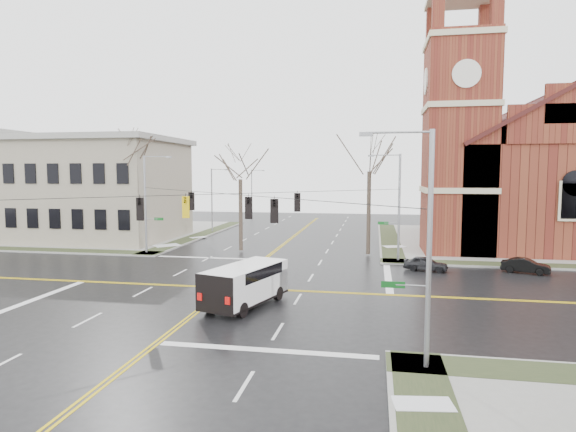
% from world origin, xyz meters
% --- Properties ---
extents(ground, '(120.00, 120.00, 0.00)m').
position_xyz_m(ground, '(0.00, 0.00, 0.00)').
color(ground, black).
rests_on(ground, ground).
extents(sidewalks, '(80.00, 80.00, 0.17)m').
position_xyz_m(sidewalks, '(0.00, 0.00, 0.08)').
color(sidewalks, gray).
rests_on(sidewalks, ground).
extents(road_markings, '(100.00, 100.00, 0.01)m').
position_xyz_m(road_markings, '(0.00, 0.00, 0.01)').
color(road_markings, gold).
rests_on(road_markings, ground).
extents(church, '(24.28, 27.48, 27.50)m').
position_xyz_m(church, '(24.76, 24.78, 8.43)').
color(church, maroon).
rests_on(church, ground).
extents(civic_building_a, '(18.00, 14.00, 11.00)m').
position_xyz_m(civic_building_a, '(-22.00, 20.00, 5.50)').
color(civic_building_a, gray).
rests_on(civic_building_a, ground).
extents(signal_pole_ne, '(2.75, 0.22, 9.00)m').
position_xyz_m(signal_pole_ne, '(11.32, 11.50, 4.95)').
color(signal_pole_ne, gray).
rests_on(signal_pole_ne, ground).
extents(signal_pole_nw, '(2.75, 0.22, 9.00)m').
position_xyz_m(signal_pole_nw, '(-11.32, 11.50, 4.95)').
color(signal_pole_nw, gray).
rests_on(signal_pole_nw, ground).
extents(signal_pole_se, '(2.75, 0.22, 9.00)m').
position_xyz_m(signal_pole_se, '(11.32, -11.50, 4.95)').
color(signal_pole_se, gray).
rests_on(signal_pole_se, ground).
extents(span_wires, '(23.02, 23.02, 0.03)m').
position_xyz_m(span_wires, '(0.00, 0.00, 6.20)').
color(span_wires, black).
rests_on(span_wires, ground).
extents(traffic_signals, '(8.21, 8.26, 1.30)m').
position_xyz_m(traffic_signals, '(-0.00, -0.67, 5.45)').
color(traffic_signals, black).
rests_on(traffic_signals, ground).
extents(streetlight_north_a, '(2.30, 0.20, 8.00)m').
position_xyz_m(streetlight_north_a, '(-10.65, 28.00, 4.47)').
color(streetlight_north_a, gray).
rests_on(streetlight_north_a, ground).
extents(streetlight_north_b, '(2.30, 0.20, 8.00)m').
position_xyz_m(streetlight_north_b, '(-10.65, 48.00, 4.47)').
color(streetlight_north_b, gray).
rests_on(streetlight_north_b, ground).
extents(cargo_van, '(4.04, 6.46, 2.31)m').
position_xyz_m(cargo_van, '(2.38, -3.72, 1.36)').
color(cargo_van, white).
rests_on(cargo_van, ground).
extents(parked_car_a, '(3.53, 2.02, 1.13)m').
position_xyz_m(parked_car_a, '(13.43, 8.07, 0.57)').
color(parked_car_a, black).
rests_on(parked_car_a, ground).
extents(parked_car_b, '(3.62, 2.28, 1.13)m').
position_xyz_m(parked_car_b, '(20.76, 8.47, 0.56)').
color(parked_car_b, black).
rests_on(parked_car_b, ground).
extents(tree_nw_far, '(4.00, 4.00, 12.54)m').
position_xyz_m(tree_nw_far, '(-13.87, 13.56, 9.06)').
color(tree_nw_far, '#382C24').
rests_on(tree_nw_far, ground).
extents(tree_nw_near, '(4.00, 4.00, 10.21)m').
position_xyz_m(tree_nw_near, '(-3.12, 14.21, 7.41)').
color(tree_nw_near, '#382C24').
rests_on(tree_nw_near, ground).
extents(tree_ne, '(4.00, 4.00, 11.31)m').
position_xyz_m(tree_ne, '(8.94, 14.21, 8.19)').
color(tree_ne, '#382C24').
rests_on(tree_ne, ground).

